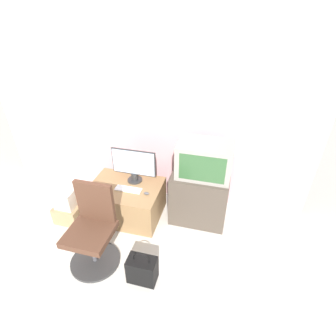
% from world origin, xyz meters
% --- Properties ---
extents(ground_plane, '(12.00, 12.00, 0.00)m').
position_xyz_m(ground_plane, '(0.00, 0.00, 0.00)').
color(ground_plane, beige).
extents(wall_back, '(4.40, 0.05, 2.60)m').
position_xyz_m(wall_back, '(0.00, 1.32, 1.30)').
color(wall_back, '#CC9EA3').
rests_on(wall_back, ground_plane).
extents(desk, '(0.91, 0.68, 0.46)m').
position_xyz_m(desk, '(-0.08, 0.74, 0.23)').
color(desk, '#937047').
rests_on(desk, ground_plane).
extents(side_stand, '(0.70, 0.56, 0.68)m').
position_xyz_m(side_stand, '(0.86, 0.96, 0.34)').
color(side_stand, '#4C4238').
rests_on(side_stand, ground_plane).
extents(main_monitor, '(0.58, 0.19, 0.45)m').
position_xyz_m(main_monitor, '(0.00, 0.90, 0.69)').
color(main_monitor, '#2D2D2D').
rests_on(main_monitor, desk).
extents(keyboard, '(0.34, 0.11, 0.01)m').
position_xyz_m(keyboard, '(-0.01, 0.69, 0.46)').
color(keyboard, white).
rests_on(keyboard, desk).
extents(mouse, '(0.07, 0.04, 0.03)m').
position_xyz_m(mouse, '(0.24, 0.66, 0.47)').
color(mouse, '#4C4C51').
rests_on(mouse, desk).
extents(crt_tv, '(0.63, 0.43, 0.42)m').
position_xyz_m(crt_tv, '(0.89, 0.93, 0.89)').
color(crt_tv, gray).
rests_on(crt_tv, side_stand).
extents(office_chair, '(0.54, 0.54, 0.94)m').
position_xyz_m(office_chair, '(-0.12, -0.03, 0.40)').
color(office_chair, '#333333').
rests_on(office_chair, ground_plane).
extents(cardboard_box_lower, '(0.33, 0.22, 0.23)m').
position_xyz_m(cardboard_box_lower, '(-0.77, 0.41, 0.12)').
color(cardboard_box_lower, '#A3845B').
rests_on(cardboard_box_lower, ground_plane).
extents(cardboard_box_upper, '(0.24, 0.15, 0.24)m').
position_xyz_m(cardboard_box_upper, '(-0.77, 0.41, 0.35)').
color(cardboard_box_upper, beige).
rests_on(cardboard_box_upper, cardboard_box_lower).
extents(handbag, '(0.30, 0.18, 0.40)m').
position_xyz_m(handbag, '(0.46, -0.16, 0.15)').
color(handbag, black).
rests_on(handbag, ground_plane).
extents(book, '(0.21, 0.16, 0.02)m').
position_xyz_m(book, '(-0.62, 0.10, 0.01)').
color(book, beige).
rests_on(book, ground_plane).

